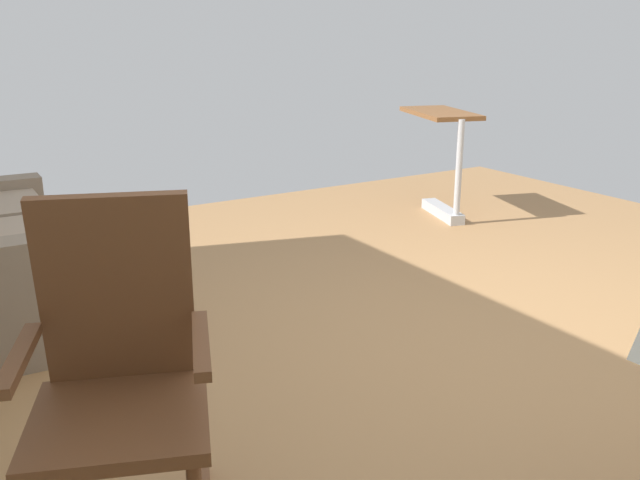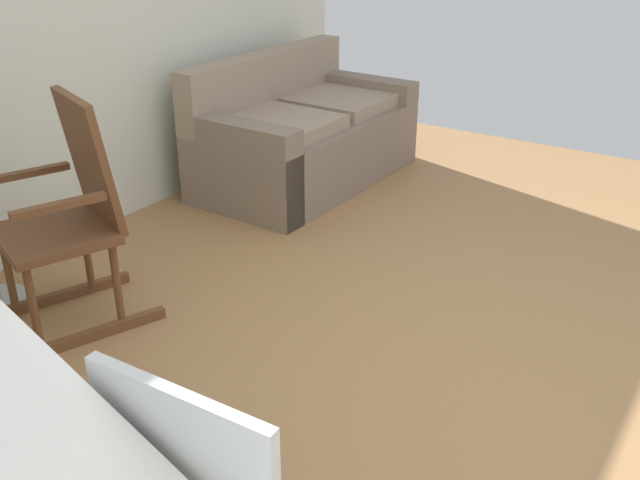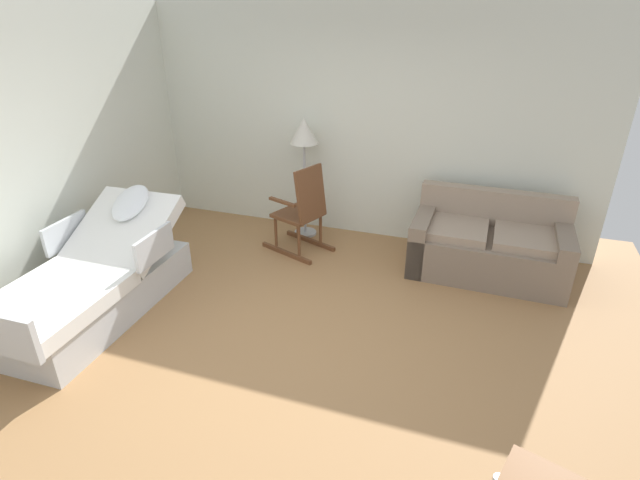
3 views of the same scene
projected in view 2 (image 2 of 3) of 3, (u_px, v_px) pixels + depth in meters
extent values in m
plane|color=#9E7247|center=(478.00, 389.00, 2.92)|extent=(6.61, 6.61, 0.00)
cube|color=silver|center=(180.00, 438.00, 1.73)|extent=(0.05, 0.56, 0.28)
cube|color=#7D6C5C|center=(307.00, 150.00, 4.97)|extent=(1.62, 0.89, 0.45)
cube|color=gray|center=(278.00, 126.00, 4.56)|extent=(0.69, 0.66, 0.10)
cube|color=gray|center=(341.00, 102.00, 5.11)|extent=(0.69, 0.66, 0.10)
cube|color=gray|center=(265.00, 82.00, 4.96)|extent=(1.60, 0.20, 0.40)
cube|color=#7D6C5C|center=(239.00, 169.00, 4.41)|extent=(0.20, 0.85, 0.60)
cube|color=#7D6C5C|center=(361.00, 116.00, 5.46)|extent=(0.20, 0.85, 0.60)
cube|color=brown|center=(54.00, 298.00, 3.54)|extent=(0.72, 0.31, 0.05)
cube|color=brown|center=(85.00, 337.00, 3.22)|extent=(0.72, 0.31, 0.05)
cylinder|color=brown|center=(32.00, 304.00, 3.05)|extent=(0.04, 0.04, 0.40)
cylinder|color=brown|center=(8.00, 269.00, 3.33)|extent=(0.04, 0.04, 0.40)
cylinder|color=brown|center=(116.00, 279.00, 3.24)|extent=(0.04, 0.04, 0.40)
cylinder|color=brown|center=(86.00, 249.00, 3.52)|extent=(0.04, 0.04, 0.40)
cube|color=brown|center=(54.00, 234.00, 3.20)|extent=(0.60, 0.61, 0.04)
cube|color=brown|center=(89.00, 161.00, 3.18)|extent=(0.27, 0.45, 0.60)
cube|color=brown|center=(59.00, 206.00, 2.93)|extent=(0.38, 0.18, 0.03)
cube|color=brown|center=(26.00, 174.00, 3.26)|extent=(0.38, 0.18, 0.03)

